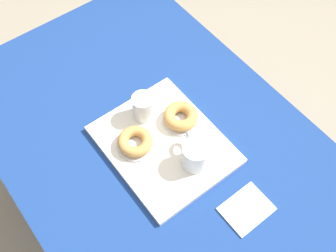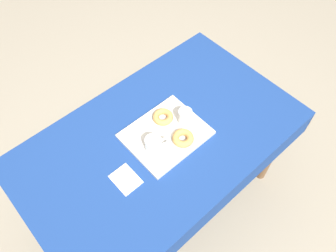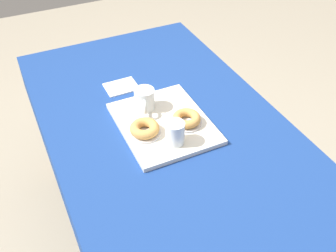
% 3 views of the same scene
% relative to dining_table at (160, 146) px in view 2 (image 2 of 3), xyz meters
% --- Properties ---
extents(ground_plane, '(6.00, 6.00, 0.00)m').
position_rel_dining_table_xyz_m(ground_plane, '(0.00, 0.00, -0.67)').
color(ground_plane, gray).
extents(dining_table, '(1.47, 0.89, 0.76)m').
position_rel_dining_table_xyz_m(dining_table, '(0.00, 0.00, 0.00)').
color(dining_table, navy).
rests_on(dining_table, ground).
extents(serving_tray, '(0.40, 0.33, 0.02)m').
position_rel_dining_table_xyz_m(serving_tray, '(0.03, -0.01, 0.10)').
color(serving_tray, silver).
rests_on(serving_tray, dining_table).
extents(tea_mug_left, '(0.12, 0.08, 0.09)m').
position_rel_dining_table_xyz_m(tea_mug_left, '(-0.08, -0.04, 0.15)').
color(tea_mug_left, white).
rests_on(tea_mug_left, serving_tray).
extents(water_glass_near, '(0.07, 0.07, 0.09)m').
position_rel_dining_table_xyz_m(water_glass_near, '(0.15, -0.02, 0.15)').
color(water_glass_near, white).
rests_on(water_glass_near, serving_tray).
extents(donut_plate_left, '(0.12, 0.12, 0.01)m').
position_rel_dining_table_xyz_m(donut_plate_left, '(0.08, 0.06, 0.11)').
color(donut_plate_left, silver).
rests_on(donut_plate_left, serving_tray).
extents(sugar_donut_left, '(0.11, 0.11, 0.03)m').
position_rel_dining_table_xyz_m(sugar_donut_left, '(0.08, 0.06, 0.13)').
color(sugar_donut_left, tan).
rests_on(sugar_donut_left, donut_plate_left).
extents(donut_plate_right, '(0.12, 0.12, 0.01)m').
position_rel_dining_table_xyz_m(donut_plate_right, '(0.07, -0.10, 0.11)').
color(donut_plate_right, silver).
rests_on(donut_plate_right, serving_tray).
extents(sugar_donut_right, '(0.11, 0.11, 0.04)m').
position_rel_dining_table_xyz_m(sugar_donut_right, '(0.07, -0.10, 0.13)').
color(sugar_donut_right, tan).
rests_on(sugar_donut_right, donut_plate_right).
extents(paper_napkin, '(0.11, 0.14, 0.01)m').
position_rel_dining_table_xyz_m(paper_napkin, '(-0.28, -0.07, 0.09)').
color(paper_napkin, white).
rests_on(paper_napkin, dining_table).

